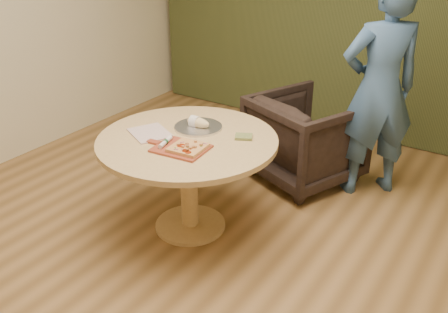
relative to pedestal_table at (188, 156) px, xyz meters
name	(u,v)px	position (x,y,z in m)	size (l,w,h in m)	color
room_shell	(182,71)	(0.32, -0.44, 0.79)	(5.04, 6.04, 2.84)	olive
curtain	(361,1)	(0.32, 2.46, 0.79)	(4.80, 0.14, 2.78)	#303819
pedestal_table	(188,156)	(0.00, 0.00, 0.00)	(1.29, 1.29, 0.75)	tan
pizza_paddle	(180,148)	(0.07, -0.18, 0.15)	(0.46, 0.31, 0.01)	#9B4027
flatbread_pizza	(188,148)	(0.13, -0.17, 0.17)	(0.24, 0.24, 0.04)	tan
cutlery_roll	(165,142)	(-0.05, -0.19, 0.17)	(0.07, 0.20, 0.03)	silver
newspaper	(150,133)	(-0.27, -0.09, 0.15)	(0.30, 0.25, 0.01)	white
serving_tray	(198,127)	(-0.04, 0.19, 0.15)	(0.36, 0.36, 0.02)	silver
bread_roll	(197,122)	(-0.05, 0.19, 0.18)	(0.19, 0.09, 0.09)	beige
green_packet	(244,137)	(0.33, 0.22, 0.15)	(0.12, 0.10, 0.02)	#505B29
armchair	(306,135)	(0.39, 1.21, -0.18)	(0.83, 0.78, 0.86)	black
person_standing	(379,90)	(0.93, 1.32, 0.30)	(0.66, 0.44, 1.82)	#375880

